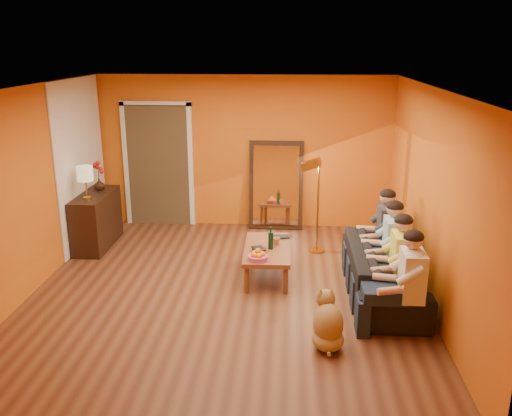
# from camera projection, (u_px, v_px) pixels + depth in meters

# --- Properties ---
(room_shell) EXTENTS (5.00, 5.50, 2.60)m
(room_shell) POSITION_uv_depth(u_px,v_px,m) (228.00, 188.00, 7.00)
(room_shell) COLOR brown
(room_shell) RESTS_ON ground
(white_accent) EXTENTS (0.02, 1.90, 2.58)m
(white_accent) POSITION_uv_depth(u_px,v_px,m) (81.00, 163.00, 8.47)
(white_accent) COLOR white
(white_accent) RESTS_ON wall_left
(doorway_recess) EXTENTS (1.06, 0.30, 2.10)m
(doorway_recess) POSITION_uv_depth(u_px,v_px,m) (160.00, 164.00, 9.51)
(doorway_recess) COLOR #3F2D19
(doorway_recess) RESTS_ON floor
(door_jamb_left) EXTENTS (0.08, 0.06, 2.20)m
(door_jamb_left) POSITION_uv_depth(u_px,v_px,m) (126.00, 165.00, 9.44)
(door_jamb_left) COLOR white
(door_jamb_left) RESTS_ON wall_back
(door_jamb_right) EXTENTS (0.08, 0.06, 2.20)m
(door_jamb_right) POSITION_uv_depth(u_px,v_px,m) (191.00, 166.00, 9.36)
(door_jamb_right) COLOR white
(door_jamb_right) RESTS_ON wall_back
(door_header) EXTENTS (1.22, 0.06, 0.08)m
(door_header) POSITION_uv_depth(u_px,v_px,m) (155.00, 104.00, 9.08)
(door_header) COLOR white
(door_header) RESTS_ON wall_back
(mirror_frame) EXTENTS (0.92, 0.27, 1.51)m
(mirror_frame) POSITION_uv_depth(u_px,v_px,m) (276.00, 185.00, 9.27)
(mirror_frame) COLOR black
(mirror_frame) RESTS_ON floor
(mirror_glass) EXTENTS (0.78, 0.21, 1.35)m
(mirror_glass) POSITION_uv_depth(u_px,v_px,m) (276.00, 186.00, 9.24)
(mirror_glass) COLOR white
(mirror_glass) RESTS_ON mirror_frame
(sideboard) EXTENTS (0.44, 1.18, 0.85)m
(sideboard) POSITION_uv_depth(u_px,v_px,m) (97.00, 220.00, 8.52)
(sideboard) COLOR black
(sideboard) RESTS_ON floor
(table_lamp) EXTENTS (0.24, 0.24, 0.51)m
(table_lamp) POSITION_uv_depth(u_px,v_px,m) (86.00, 183.00, 8.04)
(table_lamp) COLOR beige
(table_lamp) RESTS_ON sideboard
(sofa) EXTENTS (2.16, 0.84, 0.63)m
(sofa) POSITION_uv_depth(u_px,v_px,m) (383.00, 271.00, 6.90)
(sofa) COLOR black
(sofa) RESTS_ON floor
(coffee_table) EXTENTS (0.65, 1.23, 0.42)m
(coffee_table) POSITION_uv_depth(u_px,v_px,m) (267.00, 262.00, 7.47)
(coffee_table) COLOR brown
(coffee_table) RESTS_ON floor
(floor_lamp) EXTENTS (0.34, 0.29, 1.44)m
(floor_lamp) POSITION_uv_depth(u_px,v_px,m) (318.00, 207.00, 8.18)
(floor_lamp) COLOR #B99136
(floor_lamp) RESTS_ON floor
(dog) EXTENTS (0.43, 0.58, 0.62)m
(dog) POSITION_uv_depth(u_px,v_px,m) (328.00, 320.00, 5.70)
(dog) COLOR #A07748
(dog) RESTS_ON floor
(person_far_left) EXTENTS (0.70, 0.44, 1.22)m
(person_far_left) POSITION_uv_depth(u_px,v_px,m) (411.00, 284.00, 5.85)
(person_far_left) COLOR beige
(person_far_left) RESTS_ON sofa
(person_mid_left) EXTENTS (0.70, 0.44, 1.22)m
(person_mid_left) POSITION_uv_depth(u_px,v_px,m) (402.00, 264.00, 6.37)
(person_mid_left) COLOR #D7D547
(person_mid_left) RESTS_ON sofa
(person_mid_right) EXTENTS (0.70, 0.44, 1.22)m
(person_mid_right) POSITION_uv_depth(u_px,v_px,m) (394.00, 247.00, 6.90)
(person_mid_right) COLOR #8EBADC
(person_mid_right) RESTS_ON sofa
(person_far_right) EXTENTS (0.70, 0.44, 1.22)m
(person_far_right) POSITION_uv_depth(u_px,v_px,m) (387.00, 232.00, 7.42)
(person_far_right) COLOR #2D2C31
(person_far_right) RESTS_ON sofa
(fruit_bowl) EXTENTS (0.26, 0.26, 0.16)m
(fruit_bowl) POSITION_uv_depth(u_px,v_px,m) (258.00, 254.00, 6.96)
(fruit_bowl) COLOR #C4457A
(fruit_bowl) RESTS_ON coffee_table
(wine_bottle) EXTENTS (0.07, 0.07, 0.31)m
(wine_bottle) POSITION_uv_depth(u_px,v_px,m) (271.00, 238.00, 7.31)
(wine_bottle) COLOR black
(wine_bottle) RESTS_ON coffee_table
(tumbler) EXTENTS (0.13, 0.13, 0.10)m
(tumbler) POSITION_uv_depth(u_px,v_px,m) (276.00, 241.00, 7.50)
(tumbler) COLOR #B27F3F
(tumbler) RESTS_ON coffee_table
(laptop) EXTENTS (0.35, 0.24, 0.03)m
(laptop) POSITION_uv_depth(u_px,v_px,m) (281.00, 238.00, 7.72)
(laptop) COLOR black
(laptop) RESTS_ON coffee_table
(book_lower) EXTENTS (0.21, 0.25, 0.02)m
(book_lower) POSITION_uv_depth(u_px,v_px,m) (253.00, 252.00, 7.22)
(book_lower) COLOR black
(book_lower) RESTS_ON coffee_table
(book_mid) EXTENTS (0.20, 0.25, 0.02)m
(book_mid) POSITION_uv_depth(u_px,v_px,m) (254.00, 250.00, 7.23)
(book_mid) COLOR #AF1C14
(book_mid) RESTS_ON book_lower
(book_upper) EXTENTS (0.22, 0.25, 0.02)m
(book_upper) POSITION_uv_depth(u_px,v_px,m) (253.00, 249.00, 7.20)
(book_upper) COLOR black
(book_upper) RESTS_ON book_mid
(vase) EXTENTS (0.17, 0.17, 0.18)m
(vase) POSITION_uv_depth(u_px,v_px,m) (99.00, 184.00, 8.61)
(vase) COLOR black
(vase) RESTS_ON sideboard
(flowers) EXTENTS (0.17, 0.17, 0.48)m
(flowers) POSITION_uv_depth(u_px,v_px,m) (98.00, 168.00, 8.53)
(flowers) COLOR #AF1C14
(flowers) RESTS_ON vase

